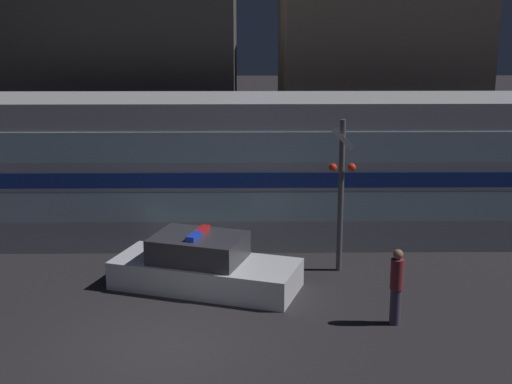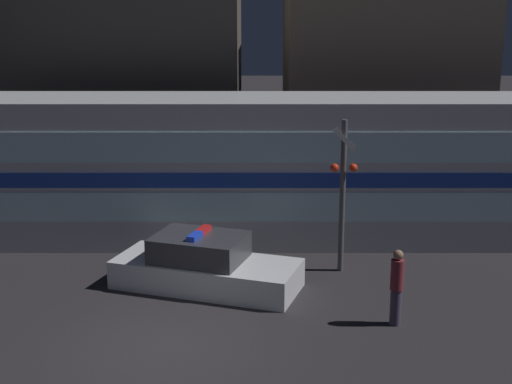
{
  "view_description": "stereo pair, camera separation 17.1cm",
  "coord_description": "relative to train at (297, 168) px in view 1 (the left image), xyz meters",
  "views": [
    {
      "loc": [
        1.56,
        -12.64,
        6.31
      ],
      "look_at": [
        1.78,
        5.1,
        1.8
      ],
      "focal_mm": 50.0,
      "sensor_mm": 36.0,
      "label": 1
    },
    {
      "loc": [
        1.74,
        -12.64,
        6.31
      ],
      "look_at": [
        1.78,
        5.1,
        1.8
      ],
      "focal_mm": 50.0,
      "sensor_mm": 36.0,
      "label": 2
    }
  ],
  "objects": [
    {
      "name": "ground_plane",
      "position": [
        -2.98,
        -7.08,
        -2.0
      ],
      "size": [
        120.0,
        120.0,
        0.0
      ],
      "primitive_type": "plane",
      "color": "#262326"
    },
    {
      "name": "building_left",
      "position": [
        -6.88,
        6.88,
        3.32
      ],
      "size": [
        10.05,
        6.19,
        10.65
      ],
      "color": "#47423D",
      "rests_on": "ground_plane"
    },
    {
      "name": "crossing_signal_near",
      "position": [
        0.87,
        -2.9,
        0.08
      ],
      "size": [
        0.66,
        0.31,
        3.81
      ],
      "color": "#4C4C51",
      "rests_on": "ground_plane"
    },
    {
      "name": "pedestrian",
      "position": [
        1.64,
        -6.05,
        -1.17
      ],
      "size": [
        0.27,
        0.27,
        1.63
      ],
      "color": "#3F384C",
      "rests_on": "ground_plane"
    },
    {
      "name": "police_car",
      "position": [
        -2.45,
        -3.97,
        -1.5
      ],
      "size": [
        4.63,
        3.0,
        1.37
      ],
      "rotation": [
        0.0,
        0.0,
        -0.32
      ],
      "color": "silver",
      "rests_on": "ground_plane"
    },
    {
      "name": "building_center",
      "position": [
        3.54,
        8.2,
        1.57
      ],
      "size": [
        7.26,
        6.49,
        7.14
      ],
      "color": "#726656",
      "rests_on": "ground_plane"
    },
    {
      "name": "train",
      "position": [
        0.0,
        0.0,
        0.0
      ],
      "size": [
        18.4,
        3.1,
        4.01
      ],
      "color": "silver",
      "rests_on": "ground_plane"
    }
  ]
}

